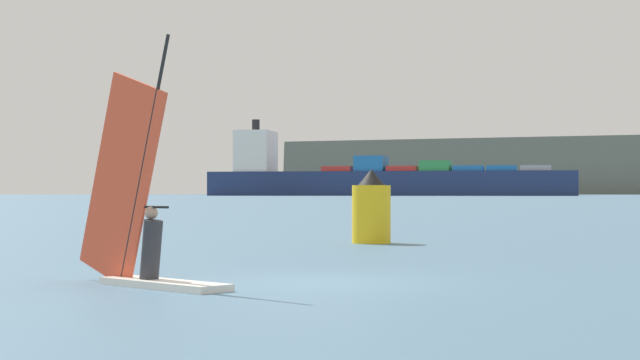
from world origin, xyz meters
The scene contains 5 objects.
ground_plane centered at (0.00, 0.00, 0.00)m, with size 4000.00×4000.00×0.00m, color #476B84.
windsurfer centered at (-2.74, -1.07, 0.96)m, with size 3.23×2.64×4.29m.
cargo_ship centered at (-24.82, 515.07, 9.16)m, with size 187.18×44.01×39.74m.
distant_headland centered at (22.33, 1165.61, 25.20)m, with size 793.23×458.24×50.40m, color #60665B.
channel_buoy centered at (0.27, 14.05, 1.03)m, with size 1.20×1.20×2.29m.
Camera 1 is at (2.09, -18.26, 1.56)m, focal length 58.74 mm.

